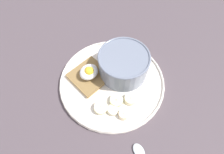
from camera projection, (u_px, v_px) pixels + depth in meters
ground_plane at (112, 84)px, 51.89cm from camera, size 120.00×120.00×2.00cm
plate at (112, 81)px, 50.36cm from camera, size 29.99×29.99×1.60cm
oatmeal_bowl at (125, 65)px, 48.58cm from camera, size 14.20×14.20×7.27cm
toast_slice at (90, 76)px, 50.28cm from camera, size 10.05×10.05×1.12cm
poached_egg at (89, 72)px, 48.33cm from camera, size 5.39×4.72×3.90cm
banana_slice_front at (116, 101)px, 46.20cm from camera, size 3.93×3.85×1.48cm
banana_slice_left at (113, 110)px, 44.90cm from camera, size 3.96×3.90×1.45cm
banana_slice_back at (130, 99)px, 46.37cm from camera, size 3.77×3.68×1.56cm
banana_slice_right at (124, 115)px, 44.12cm from camera, size 3.40×3.32×1.60cm
banana_slice_inner at (101, 108)px, 44.99cm from camera, size 4.39×4.51×1.92cm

